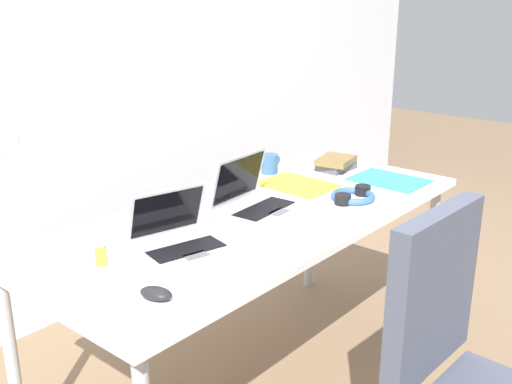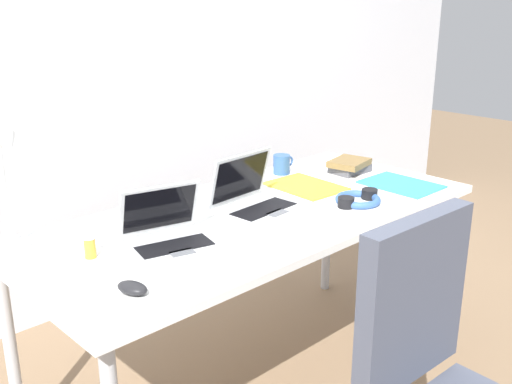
{
  "view_description": "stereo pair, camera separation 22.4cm",
  "coord_description": "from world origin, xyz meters",
  "px_view_note": "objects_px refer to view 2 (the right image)",
  "views": [
    {
      "loc": [
        -1.62,
        -1.38,
        1.52
      ],
      "look_at": [
        0.0,
        0.0,
        0.82
      ],
      "focal_mm": 42.38,
      "sensor_mm": 36.0,
      "label": 1
    },
    {
      "loc": [
        -1.47,
        -1.54,
        1.52
      ],
      "look_at": [
        0.0,
        0.0,
        0.82
      ],
      "focal_mm": 42.38,
      "sensor_mm": 36.0,
      "label": 2
    }
  ],
  "objects_px": {
    "laptop_by_keyboard": "(256,201)",
    "paper_folder_center": "(305,186)",
    "laptop_near_lamp": "(170,236)",
    "cell_phone": "(178,215)",
    "desk_lamp": "(8,191)",
    "headphones": "(358,199)",
    "paper_folder_back_right": "(401,184)",
    "pill_bottle": "(90,245)",
    "book_stack": "(350,166)",
    "computer_mouse": "(132,288)",
    "coffee_mug": "(282,164)"
  },
  "relations": [
    {
      "from": "cell_phone",
      "to": "coffee_mug",
      "type": "xyz_separation_m",
      "value": [
        0.68,
        0.12,
        0.04
      ]
    },
    {
      "from": "pill_bottle",
      "to": "cell_phone",
      "type": "bearing_deg",
      "value": 15.15
    },
    {
      "from": "computer_mouse",
      "to": "book_stack",
      "type": "relative_size",
      "value": 0.47
    },
    {
      "from": "desk_lamp",
      "to": "laptop_by_keyboard",
      "type": "distance_m",
      "value": 0.86
    },
    {
      "from": "book_stack",
      "to": "paper_folder_center",
      "type": "relative_size",
      "value": 0.66
    },
    {
      "from": "desk_lamp",
      "to": "paper_folder_center",
      "type": "xyz_separation_m",
      "value": [
        1.17,
        -0.2,
        -0.19
      ]
    },
    {
      "from": "cell_phone",
      "to": "paper_folder_back_right",
      "type": "distance_m",
      "value": 0.99
    },
    {
      "from": "desk_lamp",
      "to": "laptop_near_lamp",
      "type": "bearing_deg",
      "value": -41.6
    },
    {
      "from": "laptop_near_lamp",
      "to": "book_stack",
      "type": "height_order",
      "value": "laptop_near_lamp"
    },
    {
      "from": "laptop_by_keyboard",
      "to": "headphones",
      "type": "height_order",
      "value": "laptop_by_keyboard"
    },
    {
      "from": "cell_phone",
      "to": "headphones",
      "type": "height_order",
      "value": "headphones"
    },
    {
      "from": "laptop_near_lamp",
      "to": "headphones",
      "type": "bearing_deg",
      "value": -10.47
    },
    {
      "from": "desk_lamp",
      "to": "headphones",
      "type": "distance_m",
      "value": 1.27
    },
    {
      "from": "laptop_near_lamp",
      "to": "computer_mouse",
      "type": "height_order",
      "value": "laptop_near_lamp"
    },
    {
      "from": "computer_mouse",
      "to": "headphones",
      "type": "height_order",
      "value": "headphones"
    },
    {
      "from": "desk_lamp",
      "to": "paper_folder_back_right",
      "type": "bearing_deg",
      "value": -17.33
    },
    {
      "from": "cell_phone",
      "to": "pill_bottle",
      "type": "distance_m",
      "value": 0.43
    },
    {
      "from": "book_stack",
      "to": "paper_folder_center",
      "type": "height_order",
      "value": "book_stack"
    },
    {
      "from": "computer_mouse",
      "to": "paper_folder_center",
      "type": "relative_size",
      "value": 0.31
    },
    {
      "from": "pill_bottle",
      "to": "paper_folder_back_right",
      "type": "height_order",
      "value": "pill_bottle"
    },
    {
      "from": "laptop_near_lamp",
      "to": "paper_folder_back_right",
      "type": "xyz_separation_m",
      "value": [
        1.11,
        -0.13,
        -0.04
      ]
    },
    {
      "from": "laptop_near_lamp",
      "to": "cell_phone",
      "type": "height_order",
      "value": "laptop_near_lamp"
    },
    {
      "from": "laptop_near_lamp",
      "to": "cell_phone",
      "type": "xyz_separation_m",
      "value": [
        0.19,
        0.22,
        -0.04
      ]
    },
    {
      "from": "headphones",
      "to": "pill_bottle",
      "type": "xyz_separation_m",
      "value": [
        -1.02,
        0.26,
        0.03
      ]
    },
    {
      "from": "book_stack",
      "to": "paper_folder_center",
      "type": "xyz_separation_m",
      "value": [
        -0.31,
        -0.01,
        -0.03
      ]
    },
    {
      "from": "book_stack",
      "to": "paper_folder_center",
      "type": "bearing_deg",
      "value": -178.69
    },
    {
      "from": "cell_phone",
      "to": "pill_bottle",
      "type": "xyz_separation_m",
      "value": [
        -0.42,
        -0.11,
        0.04
      ]
    },
    {
      "from": "laptop_by_keyboard",
      "to": "cell_phone",
      "type": "bearing_deg",
      "value": 145.23
    },
    {
      "from": "laptop_by_keyboard",
      "to": "laptop_near_lamp",
      "type": "xyz_separation_m",
      "value": [
        -0.43,
        -0.05,
        -0.0
      ]
    },
    {
      "from": "desk_lamp",
      "to": "cell_phone",
      "type": "bearing_deg",
      "value": -10.62
    },
    {
      "from": "laptop_near_lamp",
      "to": "book_stack",
      "type": "bearing_deg",
      "value": 7.14
    },
    {
      "from": "computer_mouse",
      "to": "paper_folder_back_right",
      "type": "relative_size",
      "value": 0.31
    },
    {
      "from": "laptop_by_keyboard",
      "to": "paper_folder_center",
      "type": "height_order",
      "value": "laptop_by_keyboard"
    },
    {
      "from": "pill_bottle",
      "to": "coffee_mug",
      "type": "distance_m",
      "value": 1.12
    },
    {
      "from": "laptop_by_keyboard",
      "to": "paper_folder_center",
      "type": "distance_m",
      "value": 0.37
    },
    {
      "from": "laptop_by_keyboard",
      "to": "headphones",
      "type": "bearing_deg",
      "value": -29.24
    },
    {
      "from": "computer_mouse",
      "to": "paper_folder_center",
      "type": "distance_m",
      "value": 1.1
    },
    {
      "from": "computer_mouse",
      "to": "book_stack",
      "type": "height_order",
      "value": "book_stack"
    },
    {
      "from": "pill_bottle",
      "to": "book_stack",
      "type": "bearing_deg",
      "value": 1.25
    },
    {
      "from": "headphones",
      "to": "coffee_mug",
      "type": "height_order",
      "value": "coffee_mug"
    },
    {
      "from": "cell_phone",
      "to": "paper_folder_center",
      "type": "bearing_deg",
      "value": 2.06
    },
    {
      "from": "laptop_by_keyboard",
      "to": "book_stack",
      "type": "relative_size",
      "value": 1.5
    },
    {
      "from": "cell_phone",
      "to": "book_stack",
      "type": "distance_m",
      "value": 0.92
    },
    {
      "from": "computer_mouse",
      "to": "pill_bottle",
      "type": "relative_size",
      "value": 1.22
    },
    {
      "from": "coffee_mug",
      "to": "paper_folder_back_right",
      "type": "bearing_deg",
      "value": -63.0
    },
    {
      "from": "desk_lamp",
      "to": "pill_bottle",
      "type": "xyz_separation_m",
      "value": [
        0.14,
        -0.22,
        -0.16
      ]
    },
    {
      "from": "headphones",
      "to": "paper_folder_back_right",
      "type": "xyz_separation_m",
      "value": [
        0.32,
        0.01,
        -0.01
      ]
    },
    {
      "from": "computer_mouse",
      "to": "desk_lamp",
      "type": "bearing_deg",
      "value": 85.77
    },
    {
      "from": "pill_bottle",
      "to": "coffee_mug",
      "type": "bearing_deg",
      "value": 11.99
    },
    {
      "from": "computer_mouse",
      "to": "cell_phone",
      "type": "bearing_deg",
      "value": 25.62
    }
  ]
}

